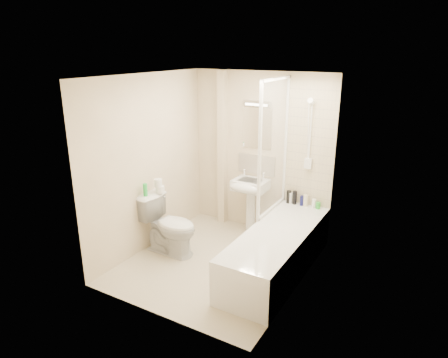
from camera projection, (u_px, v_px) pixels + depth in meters
The scene contains 26 objects.
floor at pixel (218, 262), 5.28m from camera, with size 2.50×2.50×0.00m, color beige.
wall_back at pixel (260, 154), 5.93m from camera, with size 2.20×0.02×2.40m, color beige.
wall_left at pixel (148, 164), 5.42m from camera, with size 0.02×2.50×2.40m, color beige.
wall_right at pixel (303, 192), 4.38m from camera, with size 0.02×2.50×2.40m, color beige.
ceiling at pixel (217, 76), 4.52m from camera, with size 2.20×2.50×0.02m, color white.
tile_back at pixel (310, 145), 5.49m from camera, with size 0.70×0.01×1.75m, color beige.
tile_right at pixel (309, 167), 4.48m from camera, with size 0.01×2.10×1.75m, color beige.
pipe_boxing at pixel (222, 150), 6.17m from camera, with size 0.12×0.12×2.40m, color beige.
splashback at pixel (256, 164), 6.00m from camera, with size 0.60×0.01×0.30m, color beige.
mirror at pixel (257, 128), 5.83m from camera, with size 0.46×0.01×0.60m, color white.
strip_light at pixel (257, 103), 5.69m from camera, with size 0.42×0.07×0.07m, color silver.
bathtub at pixel (277, 250), 5.00m from camera, with size 0.70×2.10×0.55m.
shower_screen at pixel (274, 147), 5.29m from camera, with size 0.04×0.92×1.80m.
shower_fixture at pixel (309, 137), 5.42m from camera, with size 0.10×0.16×0.99m.
pedestal_sink at pixel (249, 191), 5.93m from camera, with size 0.49×0.46×0.95m.
bottle_black_a at pixel (289, 197), 5.79m from camera, with size 0.07×0.07×0.19m, color black.
bottle_white_a at pixel (291, 198), 5.78m from camera, with size 0.05×0.05×0.16m, color silver.
bottle_black_b at pixel (295, 198), 5.74m from camera, with size 0.06×0.06×0.20m, color black.
bottle_blue at pixel (302, 201), 5.70m from camera, with size 0.05×0.05×0.14m, color #131554.
bottle_cream at pixel (306, 201), 5.67m from camera, with size 0.07×0.07×0.17m, color beige.
bottle_white_b at pixel (314, 204), 5.62m from camera, with size 0.06×0.06×0.13m, color white.
bottle_green at pixel (318, 205), 5.59m from camera, with size 0.06×0.06×0.09m, color green.
toilet at pixel (170, 225), 5.43m from camera, with size 0.81×0.48×0.81m, color white.
toilet_roll_lower at pixel (160, 189), 5.47m from camera, with size 0.12×0.12×0.09m, color white.
toilet_roll_upper at pixel (158, 183), 5.43m from camera, with size 0.11×0.11×0.10m, color white.
green_bottle at pixel (145, 190), 5.33m from camera, with size 0.06×0.06×0.17m, color green.
Camera 1 is at (2.40, -4.00, 2.71)m, focal length 32.00 mm.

